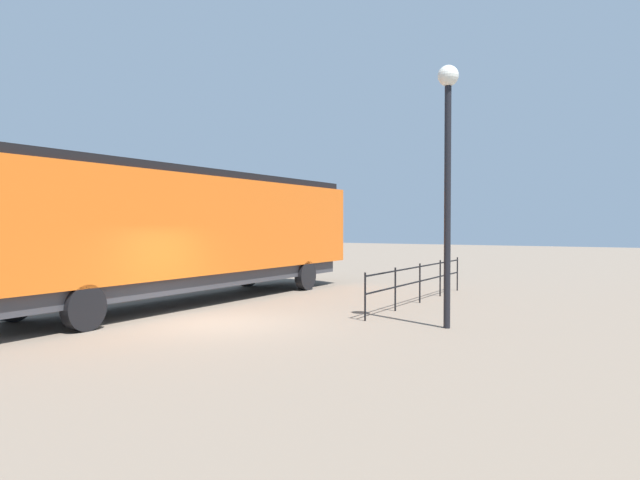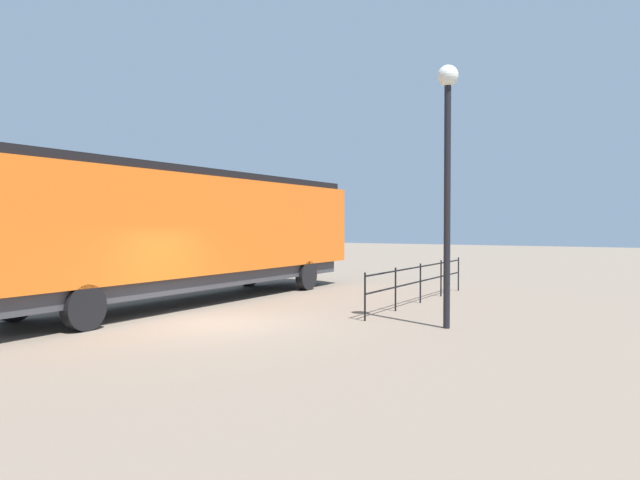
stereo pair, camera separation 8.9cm
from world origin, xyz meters
TOP-DOWN VIEW (x-y plane):
  - ground_plane at (0.00, 0.00)m, footprint 120.00×120.00m
  - locomotive at (-3.35, 3.21)m, footprint 3.04×15.69m
  - lamp_post at (5.25, 2.21)m, footprint 0.50×0.50m
  - platform_fence at (3.09, 6.26)m, footprint 0.05×8.16m

SIDE VIEW (x-z plane):
  - ground_plane at x=0.00m, z-range 0.00..0.00m
  - platform_fence at x=3.09m, z-range 0.18..1.44m
  - locomotive at x=-3.35m, z-range 0.25..4.43m
  - lamp_post at x=5.25m, z-range 1.20..7.49m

